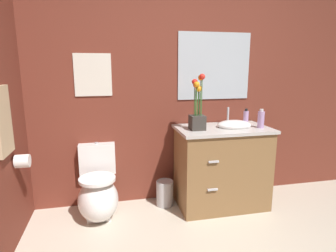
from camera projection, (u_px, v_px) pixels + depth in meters
wall_back at (192, 85)px, 3.03m from camera, size 4.60×0.05×2.50m
toilet at (98, 193)px, 2.74m from camera, size 0.38×0.59×0.69m
vanity_cabinet at (222, 166)px, 2.94m from camera, size 0.94×0.56×1.02m
flower_vase at (198, 109)px, 2.72m from camera, size 0.14×0.14×0.54m
soap_bottle at (261, 119)px, 2.83m from camera, size 0.07×0.07×0.19m
lotion_bottle at (246, 118)px, 2.89m from camera, size 0.05×0.05×0.19m
trash_bin at (165, 193)px, 2.99m from camera, size 0.18×0.18×0.27m
wall_poster at (93, 75)px, 2.76m from camera, size 0.36×0.01×0.41m
wall_mirror at (214, 66)px, 3.01m from camera, size 0.80×0.01×0.70m
hanging_towel at (3, 121)px, 2.10m from camera, size 0.03×0.28×0.52m
toilet_paper_roll at (23, 161)px, 2.34m from camera, size 0.11×0.11×0.11m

